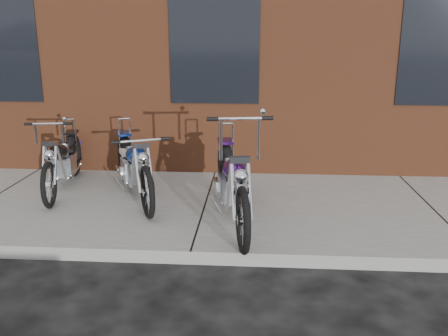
{
  "coord_description": "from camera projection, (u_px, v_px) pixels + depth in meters",
  "views": [
    {
      "loc": [
        0.66,
        -4.51,
        2.33
      ],
      "look_at": [
        0.3,
        0.8,
        0.85
      ],
      "focal_mm": 38.0,
      "sensor_mm": 36.0,
      "label": 1
    }
  ],
  "objects": [
    {
      "name": "ground",
      "position": [
        191.0,
        265.0,
        5.01
      ],
      "size": [
        120.0,
        120.0,
        0.0
      ],
      "primitive_type": "plane",
      "color": "black",
      "rests_on": "ground"
    },
    {
      "name": "sidewalk",
      "position": [
        206.0,
        208.0,
        6.43
      ],
      "size": [
        22.0,
        3.0,
        0.15
      ],
      "primitive_type": "cube",
      "color": "gray",
      "rests_on": "ground"
    },
    {
      "name": "chopper_purple",
      "position": [
        232.0,
        185.0,
        5.73
      ],
      "size": [
        0.68,
        2.45,
        1.38
      ],
      "rotation": [
        0.0,
        0.0,
        -1.4
      ],
      "color": "black",
      "rests_on": "sidewalk"
    },
    {
      "name": "chopper_blue",
      "position": [
        134.0,
        168.0,
        6.58
      ],
      "size": [
        1.06,
        2.15,
        1.0
      ],
      "rotation": [
        0.0,
        0.0,
        -1.14
      ],
      "color": "black",
      "rests_on": "sidewalk"
    },
    {
      "name": "chopper_third",
      "position": [
        63.0,
        163.0,
        6.93
      ],
      "size": [
        0.58,
        2.14,
        1.09
      ],
      "rotation": [
        0.0,
        0.0,
        -1.41
      ],
      "color": "black",
      "rests_on": "sidewalk"
    }
  ]
}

